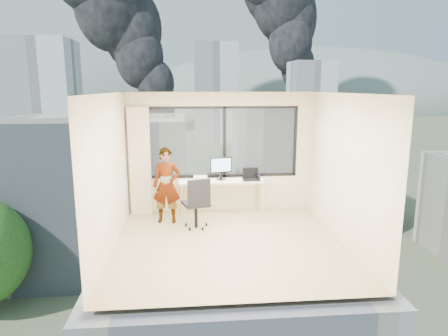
{
  "coord_description": "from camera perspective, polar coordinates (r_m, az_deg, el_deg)",
  "views": [
    {
      "loc": [
        -0.68,
        -6.54,
        2.7
      ],
      "look_at": [
        0.0,
        1.0,
        1.15
      ],
      "focal_mm": 31.78,
      "sensor_mm": 36.0,
      "label": 1
    }
  ],
  "objects": [
    {
      "name": "hill_b",
      "position": [
        342.12,
        12.07,
        8.5
      ],
      "size": [
        300.0,
        220.0,
        96.0
      ],
      "primitive_type": "ellipsoid",
      "color": "slate",
      "rests_on": "exterior_ground"
    },
    {
      "name": "far_tower_a",
      "position": [
        107.21,
        -24.17,
        9.11
      ],
      "size": [
        14.0,
        14.0,
        28.0
      ],
      "primitive_type": "cube",
      "color": "silver",
      "rests_on": "exterior_ground"
    },
    {
      "name": "wall_front",
      "position": [
        4.8,
        3.25,
        -5.4
      ],
      "size": [
        4.0,
        0.01,
        2.6
      ],
      "primitive_type": "cube",
      "color": "beige",
      "rests_on": "ground"
    },
    {
      "name": "near_bldg_a",
      "position": [
        38.71,
        -17.45,
        -3.5
      ],
      "size": [
        16.0,
        12.0,
        14.0
      ],
      "primitive_type": "cube",
      "color": "beige",
      "rests_on": "exterior_ground"
    },
    {
      "name": "monitor",
      "position": [
        8.47,
        -0.45,
        -0.03
      ],
      "size": [
        0.5,
        0.23,
        0.49
      ],
      "primitive_type": null,
      "rotation": [
        0.0,
        0.0,
        0.25
      ],
      "color": "black",
      "rests_on": "desk"
    },
    {
      "name": "far_tower_d",
      "position": [
        167.5,
        -26.23,
        8.43
      ],
      "size": [
        16.0,
        14.0,
        22.0
      ],
      "primitive_type": "cube",
      "color": "silver",
      "rests_on": "exterior_ground"
    },
    {
      "name": "tree_c",
      "position": [
        53.08,
        20.28,
        -1.91
      ],
      "size": [
        8.4,
        8.4,
        10.0
      ],
      "primitive_type": null,
      "color": "#21541C",
      "rests_on": "exterior_ground"
    },
    {
      "name": "ceiling",
      "position": [
        6.58,
        0.8,
        10.7
      ],
      "size": [
        4.0,
        4.0,
        0.01
      ],
      "primitive_type": "cube",
      "color": "white",
      "rests_on": "ground"
    },
    {
      "name": "person",
      "position": [
        8.04,
        -8.25,
        -2.49
      ],
      "size": [
        0.58,
        0.4,
        1.53
      ],
      "primitive_type": "imported",
      "rotation": [
        0.0,
        0.0,
        -0.07
      ],
      "color": "#2D2D33",
      "rests_on": "floor"
    },
    {
      "name": "wall_right",
      "position": [
        7.21,
        16.8,
        -0.13
      ],
      "size": [
        0.01,
        4.0,
        2.6
      ],
      "primitive_type": "cube",
      "color": "beige",
      "rests_on": "ground"
    },
    {
      "name": "far_tower_c",
      "position": [
        153.54,
        12.31,
        9.91
      ],
      "size": [
        15.0,
        15.0,
        26.0
      ],
      "primitive_type": "cube",
      "color": "silver",
      "rests_on": "exterior_ground"
    },
    {
      "name": "laptop",
      "position": [
        8.46,
        4.0,
        -0.99
      ],
      "size": [
        0.37,
        0.39,
        0.23
      ],
      "primitive_type": null,
      "rotation": [
        0.0,
        0.0,
        0.05
      ],
      "color": "black",
      "rests_on": "desk"
    },
    {
      "name": "hill_a",
      "position": [
        348.06,
        -25.47,
        7.69
      ],
      "size": [
        288.0,
        216.0,
        90.0
      ],
      "primitive_type": "ellipsoid",
      "color": "slate",
      "rests_on": "exterior_ground"
    },
    {
      "name": "curtain",
      "position": [
        8.62,
        -12.0,
        0.96
      ],
      "size": [
        0.45,
        0.14,
        2.3
      ],
      "primitive_type": "cube",
      "color": "beige",
      "rests_on": "floor"
    },
    {
      "name": "near_bldg_b",
      "position": [
        47.12,
        10.53,
        0.72
      ],
      "size": [
        14.0,
        13.0,
        16.0
      ],
      "primitive_type": "cube",
      "color": "silver",
      "rests_on": "exterior_ground"
    },
    {
      "name": "wall_left",
      "position": [
        6.81,
        -16.2,
        -0.75
      ],
      "size": [
        0.01,
        4.0,
        2.6
      ],
      "primitive_type": "cube",
      "color": "beige",
      "rests_on": "ground"
    },
    {
      "name": "tree_b",
      "position": [
        27.8,
        5.22,
        -14.52
      ],
      "size": [
        7.6,
        7.6,
        9.0
      ],
      "primitive_type": null,
      "color": "#21541C",
      "rests_on": "exterior_ground"
    },
    {
      "name": "desk",
      "position": [
        8.55,
        -0.4,
        -4.21
      ],
      "size": [
        1.8,
        0.6,
        0.75
      ],
      "primitive_type": "cube",
      "color": "#C5B384",
      "rests_on": "floor"
    },
    {
      "name": "far_tower_b",
      "position": [
        126.85,
        -1.28,
        10.78
      ],
      "size": [
        13.0,
        13.0,
        30.0
      ],
      "primitive_type": "cube",
      "color": "silver",
      "rests_on": "exterior_ground"
    },
    {
      "name": "chair",
      "position": [
        7.72,
        -4.08,
        -4.91
      ],
      "size": [
        0.66,
        0.66,
        1.03
      ],
      "primitive_type": null,
      "rotation": [
        0.0,
        0.0,
        0.3
      ],
      "color": "black",
      "rests_on": "floor"
    },
    {
      "name": "smoke_plume_b",
      "position": [
        186.7,
        12.91,
        18.75
      ],
      "size": [
        30.0,
        18.0,
        70.0
      ],
      "primitive_type": null,
      "color": "black",
      "rests_on": "exterior_ground"
    },
    {
      "name": "pen_cup",
      "position": [
        8.52,
        4.98,
        -1.4
      ],
      "size": [
        0.07,
        0.07,
        0.09
      ],
      "primitive_type": "cylinder",
      "rotation": [
        0.0,
        0.0,
        -0.06
      ],
      "color": "black",
      "rests_on": "desk"
    },
    {
      "name": "game_console",
      "position": [
        8.61,
        -3.44,
        -1.31
      ],
      "size": [
        0.3,
        0.26,
        0.07
      ],
      "primitive_type": "cube",
      "rotation": [
        0.0,
        0.0,
        0.06
      ],
      "color": "white",
      "rests_on": "desk"
    },
    {
      "name": "exterior_ground",
      "position": [
        127.64,
        -4.84,
        3.99
      ],
      "size": [
        400.0,
        400.0,
        0.04
      ],
      "primitive_type": "cube",
      "color": "#515B3D",
      "rests_on": "ground"
    },
    {
      "name": "handbag",
      "position": [
        8.72,
        4.26,
        -0.76
      ],
      "size": [
        0.26,
        0.17,
        0.19
      ],
      "primitive_type": "ellipsoid",
      "rotation": [
        0.0,
        0.0,
        -0.21
      ],
      "color": "#0D4F4D",
      "rests_on": "desk"
    },
    {
      "name": "cellphone",
      "position": [
        8.38,
        3.14,
        -1.85
      ],
      "size": [
        0.13,
        0.06,
        0.01
      ],
      "primitive_type": "cube",
      "rotation": [
        0.0,
        0.0,
        -0.05
      ],
      "color": "black",
      "rests_on": "desk"
    },
    {
      "name": "floor",
      "position": [
        7.11,
        0.74,
        -10.75
      ],
      "size": [
        4.0,
        4.0,
        0.01
      ],
      "primitive_type": "cube",
      "color": "tan",
      "rests_on": "ground"
    },
    {
      "name": "window_wall",
      "position": [
        8.65,
        -0.27,
        3.76
      ],
      "size": [
        3.3,
        0.16,
        1.55
      ],
      "primitive_type": null,
      "color": "black",
      "rests_on": "ground"
    }
  ]
}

